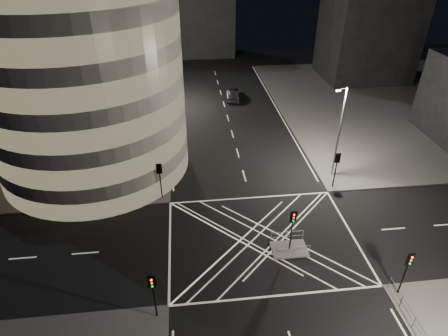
{
  "coord_description": "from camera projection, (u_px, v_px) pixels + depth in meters",
  "views": [
    {
      "loc": [
        -5.99,
        -23.57,
        22.76
      ],
      "look_at": [
        -2.55,
        7.17,
        3.0
      ],
      "focal_mm": 30.0,
      "sensor_mm": 36.0,
      "label": 1
    }
  ],
  "objects": [
    {
      "name": "ground",
      "position": [
        262.0,
        239.0,
        32.55
      ],
      "size": [
        120.0,
        120.0,
        0.0
      ],
      "primitive_type": "plane",
      "color": "black",
      "rests_on": "ground"
    },
    {
      "name": "sidewalk_far_left",
      "position": [
        21.0,
        121.0,
        52.41
      ],
      "size": [
        42.0,
        42.0,
        0.15
      ],
      "primitive_type": "cube",
      "color": "#4A4846",
      "rests_on": "ground"
    },
    {
      "name": "sidewalk_far_right",
      "position": [
        412.0,
        103.0,
        57.84
      ],
      "size": [
        42.0,
        42.0,
        0.15
      ],
      "primitive_type": "cube",
      "color": "#4A4846",
      "rests_on": "ground"
    },
    {
      "name": "central_island",
      "position": [
        289.0,
        249.0,
        31.44
      ],
      "size": [
        3.0,
        2.0,
        0.15
      ],
      "primitive_type": "cube",
      "color": "slate",
      "rests_on": "ground"
    },
    {
      "name": "office_tower_curved",
      "position": [
        41.0,
        43.0,
        39.49
      ],
      "size": [
        30.0,
        29.0,
        27.2
      ],
      "color": "gray",
      "rests_on": "sidewalk_far_left"
    },
    {
      "name": "office_block_rear",
      "position": [
        79.0,
        16.0,
        59.67
      ],
      "size": [
        24.0,
        16.0,
        22.0
      ],
      "primitive_type": "cube",
      "color": "gray",
      "rests_on": "sidewalk_far_left"
    },
    {
      "name": "building_right_far",
      "position": [
        367.0,
        34.0,
        64.37
      ],
      "size": [
        14.0,
        12.0,
        15.0
      ],
      "primitive_type": "cube",
      "color": "black",
      "rests_on": "sidewalk_far_right"
    },
    {
      "name": "building_far_end",
      "position": [
        189.0,
        10.0,
        75.91
      ],
      "size": [
        18.0,
        8.0,
        18.0
      ],
      "primitive_type": "cube",
      "color": "black",
      "rests_on": "ground"
    },
    {
      "name": "tree_a",
      "position": [
        141.0,
        144.0,
        36.3
      ],
      "size": [
        4.94,
        4.94,
        7.91
      ],
      "color": "black",
      "rests_on": "sidewalk_far_left"
    },
    {
      "name": "tree_b",
      "position": [
        145.0,
        119.0,
        41.41
      ],
      "size": [
        5.22,
        5.22,
        7.91
      ],
      "color": "black",
      "rests_on": "sidewalk_far_left"
    },
    {
      "name": "tree_c",
      "position": [
        149.0,
        104.0,
        46.81
      ],
      "size": [
        3.67,
        3.67,
        6.34
      ],
      "color": "black",
      "rests_on": "sidewalk_far_left"
    },
    {
      "name": "tree_d",
      "position": [
        151.0,
        81.0,
        51.36
      ],
      "size": [
        4.91,
        4.91,
        7.92
      ],
      "color": "black",
      "rests_on": "sidewalk_far_left"
    },
    {
      "name": "tree_e",
      "position": [
        153.0,
        75.0,
        57.01
      ],
      "size": [
        4.36,
        4.36,
        6.45
      ],
      "color": "black",
      "rests_on": "sidewalk_far_left"
    },
    {
      "name": "traffic_signal_fl",
      "position": [
        160.0,
        175.0,
        35.86
      ],
      "size": [
        0.55,
        0.22,
        4.0
      ],
      "color": "black",
      "rests_on": "sidewalk_far_left"
    },
    {
      "name": "traffic_signal_nl",
      "position": [
        153.0,
        289.0,
        24.46
      ],
      "size": [
        0.55,
        0.22,
        4.0
      ],
      "color": "black",
      "rests_on": "sidewalk_near_left"
    },
    {
      "name": "traffic_signal_fr",
      "position": [
        337.0,
        164.0,
        37.5
      ],
      "size": [
        0.55,
        0.22,
        4.0
      ],
      "color": "black",
      "rests_on": "sidewalk_far_right"
    },
    {
      "name": "traffic_signal_nr",
      "position": [
        407.0,
        266.0,
        26.11
      ],
      "size": [
        0.55,
        0.22,
        4.0
      ],
      "color": "black",
      "rests_on": "sidewalk_near_right"
    },
    {
      "name": "traffic_signal_island",
      "position": [
        292.0,
        223.0,
        29.92
      ],
      "size": [
        0.55,
        0.22,
        4.0
      ],
      "color": "black",
      "rests_on": "central_island"
    },
    {
      "name": "street_lamp_left_near",
      "position": [
        153.0,
        126.0,
        38.74
      ],
      "size": [
        1.25,
        0.25,
        10.0
      ],
      "color": "slate",
      "rests_on": "sidewalk_far_left"
    },
    {
      "name": "street_lamp_left_far",
      "position": [
        159.0,
        71.0,
        53.81
      ],
      "size": [
        1.25,
        0.25,
        10.0
      ],
      "color": "slate",
      "rests_on": "sidewalk_far_left"
    },
    {
      "name": "street_lamp_right_far",
      "position": [
        339.0,
        130.0,
        37.99
      ],
      "size": [
        1.25,
        0.25,
        10.0
      ],
      "color": "slate",
      "rests_on": "sidewalk_far_right"
    },
    {
      "name": "railing_island_south",
      "position": [
        293.0,
        251.0,
        30.35
      ],
      "size": [
        2.8,
        0.06,
        1.1
      ],
      "primitive_type": "cube",
      "color": "slate",
      "rests_on": "central_island"
    },
    {
      "name": "railing_island_north",
      "position": [
        287.0,
        236.0,
        31.86
      ],
      "size": [
        2.8,
        0.06,
        1.1
      ],
      "primitive_type": "cube",
      "color": "slate",
      "rests_on": "central_island"
    },
    {
      "name": "sedan",
      "position": [
        232.0,
        94.0,
        58.88
      ],
      "size": [
        2.27,
        5.24,
        1.67
      ],
      "primitive_type": "imported",
      "rotation": [
        0.0,
        0.0,
        3.04
      ],
      "color": "black",
      "rests_on": "ground"
    }
  ]
}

